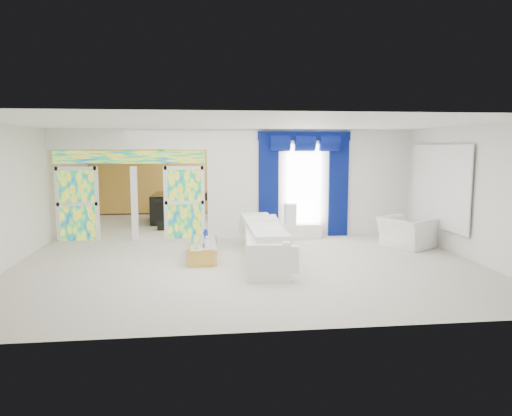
{
  "coord_description": "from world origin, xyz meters",
  "views": [
    {
      "loc": [
        -1.03,
        -12.28,
        2.55
      ],
      "look_at": [
        0.3,
        -1.2,
        1.1
      ],
      "focal_mm": 33.68,
      "sensor_mm": 36.0,
      "label": 1
    }
  ],
  "objects": [
    {
      "name": "blue_drape_right",
      "position": [
        2.9,
        0.87,
        1.4
      ],
      "size": [
        0.55,
        0.1,
        2.8
      ],
      "primitive_type": "cube",
      "color": "#031040",
      "rests_on": "ground"
    },
    {
      "name": "dividing_wall",
      "position": [
        2.15,
        1.0,
        1.5
      ],
      "size": [
        5.7,
        0.18,
        3.0
      ],
      "primitive_type": "cube",
      "color": "white",
      "rests_on": "ground"
    },
    {
      "name": "blue_pelmet",
      "position": [
        1.9,
        0.87,
        2.82
      ],
      "size": [
        2.6,
        0.12,
        0.25
      ],
      "primitive_type": "cube",
      "color": "#031040",
      "rests_on": "dividing_wall"
    },
    {
      "name": "window_pane",
      "position": [
        1.9,
        0.9,
        1.45
      ],
      "size": [
        1.0,
        0.02,
        2.3
      ],
      "primitive_type": "cube",
      "color": "white",
      "rests_on": "dividing_wall"
    },
    {
      "name": "tv_console",
      "position": [
        -4.5,
        2.34,
        0.41
      ],
      "size": [
        0.56,
        0.51,
        0.81
      ],
      "primitive_type": "cube",
      "rotation": [
        0.0,
        0.0,
        -0.01
      ],
      "color": "tan",
      "rests_on": "ground"
    },
    {
      "name": "grand_piano",
      "position": [
        -1.84,
        4.05,
        0.47
      ],
      "size": [
        1.51,
        1.93,
        0.94
      ],
      "primitive_type": "cube",
      "rotation": [
        0.0,
        0.0,
        -0.05
      ],
      "color": "black",
      "rests_on": "ground"
    },
    {
      "name": "armchair",
      "position": [
        4.16,
        -0.9,
        0.38
      ],
      "size": [
        1.46,
        1.52,
        0.76
      ],
      "primitive_type": "imported",
      "rotation": [
        0.0,
        0.0,
        2.08
      ],
      "color": "white",
      "rests_on": "ground"
    },
    {
      "name": "console_table",
      "position": [
        1.79,
        0.71,
        0.19
      ],
      "size": [
        1.15,
        0.42,
        0.38
      ],
      "primitive_type": "cube",
      "rotation": [
        0.0,
        0.0,
        -0.06
      ],
      "color": "white",
      "rests_on": "ground"
    },
    {
      "name": "white_sofa",
      "position": [
        0.4,
        -1.8,
        0.36
      ],
      "size": [
        1.14,
        3.86,
        0.72
      ],
      "primitive_type": "cube",
      "rotation": [
        0.0,
        0.0,
        -0.09
      ],
      "color": "white",
      "rests_on": "ground"
    },
    {
      "name": "chandelier",
      "position": [
        -2.3,
        3.4,
        2.65
      ],
      "size": [
        0.6,
        0.6,
        0.6
      ],
      "primitive_type": "sphere",
      "color": "gold",
      "rests_on": "ceiling"
    },
    {
      "name": "dividing_header",
      "position": [
        -2.85,
        1.0,
        2.73
      ],
      "size": [
        4.3,
        0.18,
        0.55
      ],
      "primitive_type": "cube",
      "color": "white",
      "rests_on": "dividing_wall"
    },
    {
      "name": "wall_mirror",
      "position": [
        4.94,
        -1.0,
        1.55
      ],
      "size": [
        0.04,
        2.7,
        1.9
      ],
      "primitive_type": "cube",
      "color": "white",
      "rests_on": "ground"
    },
    {
      "name": "stained_transom",
      "position": [
        -2.85,
        1.0,
        2.25
      ],
      "size": [
        4.0,
        0.05,
        0.35
      ],
      "primitive_type": "cube",
      "color": "#994C3F",
      "rests_on": "dividing_header"
    },
    {
      "name": "decanters",
      "position": [
        -0.91,
        -1.42,
        0.46
      ],
      "size": [
        0.21,
        0.92,
        0.24
      ],
      "color": "navy",
      "rests_on": "coffee_table"
    },
    {
      "name": "floor",
      "position": [
        0.0,
        0.0,
        0.0
      ],
      "size": [
        12.0,
        12.0,
        0.0
      ],
      "primitive_type": "plane",
      "color": "#B7AF9E",
      "rests_on": "ground"
    },
    {
      "name": "gold_curtains",
      "position": [
        0.0,
        5.9,
        1.5
      ],
      "size": [
        9.7,
        0.12,
        2.9
      ],
      "primitive_type": "cube",
      "color": "gold",
      "rests_on": "ground"
    },
    {
      "name": "piano_bench",
      "position": [
        -1.84,
        2.45,
        0.15
      ],
      "size": [
        0.89,
        0.38,
        0.29
      ],
      "primitive_type": "cube",
      "rotation": [
        0.0,
        0.0,
        -0.05
      ],
      "color": "black",
      "rests_on": "ground"
    },
    {
      "name": "coffee_table",
      "position": [
        -0.95,
        -1.5,
        0.19
      ],
      "size": [
        0.7,
        1.72,
        0.37
      ],
      "primitive_type": "cube",
      "rotation": [
        0.0,
        0.0,
        -0.09
      ],
      "color": "gold",
      "rests_on": "ground"
    },
    {
      "name": "stained_panel_left",
      "position": [
        -4.28,
        1.0,
        1.0
      ],
      "size": [
        0.95,
        0.04,
        2.0
      ],
      "primitive_type": "cube",
      "color": "#994C3F",
      "rests_on": "ground"
    },
    {
      "name": "blue_drape_left",
      "position": [
        0.9,
        0.87,
        1.4
      ],
      "size": [
        0.55,
        0.1,
        2.8
      ],
      "primitive_type": "cube",
      "color": "#031040",
      "rests_on": "ground"
    },
    {
      "name": "stained_panel_right",
      "position": [
        -1.42,
        1.0,
        1.0
      ],
      "size": [
        0.95,
        0.04,
        2.0
      ],
      "primitive_type": "cube",
      "color": "#994C3F",
      "rests_on": "ground"
    },
    {
      "name": "table_lamp",
      "position": [
        1.49,
        0.71,
        0.67
      ],
      "size": [
        0.36,
        0.36,
        0.58
      ],
      "primitive_type": "cylinder",
      "color": "silver",
      "rests_on": "console_table"
    }
  ]
}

